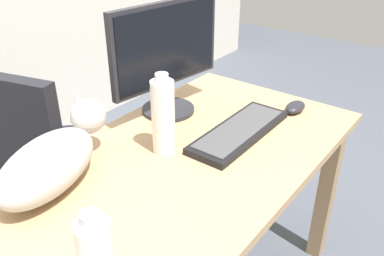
{
  "coord_description": "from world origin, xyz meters",
  "views": [
    {
      "loc": [
        -0.75,
        -0.69,
        1.41
      ],
      "look_at": [
        0.19,
        0.03,
        0.76
      ],
      "focal_mm": 38.62,
      "sensor_mm": 36.0,
      "label": 1
    }
  ],
  "objects_px": {
    "office_chair": "(56,177)",
    "keyboard": "(239,131)",
    "cat": "(52,160)",
    "water_bottle": "(163,116)",
    "monitor": "(167,55)",
    "computer_mouse": "(295,107)"
  },
  "relations": [
    {
      "from": "office_chair",
      "to": "keyboard",
      "type": "bearing_deg",
      "value": -68.8
    },
    {
      "from": "cat",
      "to": "water_bottle",
      "type": "height_order",
      "value": "water_bottle"
    },
    {
      "from": "office_chair",
      "to": "cat",
      "type": "relative_size",
      "value": 1.48
    },
    {
      "from": "monitor",
      "to": "office_chair",
      "type": "bearing_deg",
      "value": 123.42
    },
    {
      "from": "monitor",
      "to": "computer_mouse",
      "type": "height_order",
      "value": "monitor"
    },
    {
      "from": "office_chair",
      "to": "computer_mouse",
      "type": "height_order",
      "value": "office_chair"
    },
    {
      "from": "office_chair",
      "to": "computer_mouse",
      "type": "distance_m",
      "value": 1.04
    },
    {
      "from": "water_bottle",
      "to": "cat",
      "type": "bearing_deg",
      "value": 157.94
    },
    {
      "from": "office_chair",
      "to": "computer_mouse",
      "type": "bearing_deg",
      "value": -54.77
    },
    {
      "from": "office_chair",
      "to": "keyboard",
      "type": "relative_size",
      "value": 2.0
    },
    {
      "from": "office_chair",
      "to": "cat",
      "type": "distance_m",
      "value": 0.67
    },
    {
      "from": "cat",
      "to": "monitor",
      "type": "bearing_deg",
      "value": 4.44
    },
    {
      "from": "computer_mouse",
      "to": "monitor",
      "type": "bearing_deg",
      "value": 127.09
    },
    {
      "from": "office_chair",
      "to": "keyboard",
      "type": "xyz_separation_m",
      "value": [
        0.28,
        -0.73,
        0.35
      ]
    },
    {
      "from": "monitor",
      "to": "cat",
      "type": "distance_m",
      "value": 0.57
    },
    {
      "from": "computer_mouse",
      "to": "water_bottle",
      "type": "height_order",
      "value": "water_bottle"
    },
    {
      "from": "cat",
      "to": "computer_mouse",
      "type": "relative_size",
      "value": 5.4
    },
    {
      "from": "monitor",
      "to": "keyboard",
      "type": "xyz_separation_m",
      "value": [
        0.01,
        -0.31,
        -0.21
      ]
    },
    {
      "from": "monitor",
      "to": "cat",
      "type": "xyz_separation_m",
      "value": [
        -0.55,
        -0.04,
        -0.15
      ]
    },
    {
      "from": "keyboard",
      "to": "computer_mouse",
      "type": "distance_m",
      "value": 0.29
    },
    {
      "from": "cat",
      "to": "computer_mouse",
      "type": "xyz_separation_m",
      "value": [
        0.84,
        -0.34,
        -0.06
      ]
    },
    {
      "from": "keyboard",
      "to": "computer_mouse",
      "type": "xyz_separation_m",
      "value": [
        0.28,
        -0.08,
        0.0
      ]
    }
  ]
}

